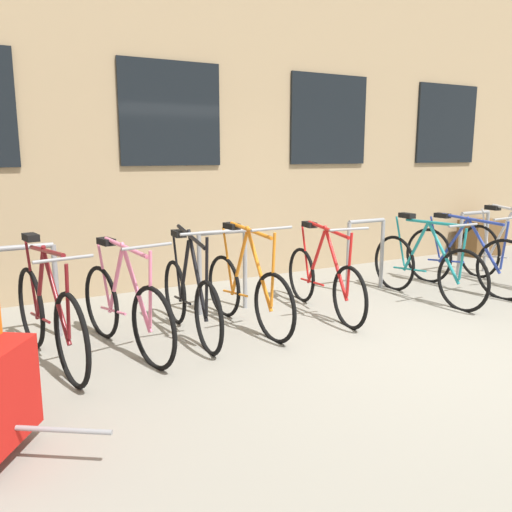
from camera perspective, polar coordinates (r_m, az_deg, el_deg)
The scene contains 12 objects.
ground_plane at distance 5.07m, azimuth 17.73°, elevation -9.39°, with size 42.00×42.00×0.00m, color gray.
storefront_building at distance 10.77m, azimuth -9.83°, elevation 18.19°, with size 28.00×7.33×6.21m.
bike_rack at distance 6.27m, azimuth 4.71°, elevation 0.15°, with size 6.60×0.05×0.91m.
bicycle_blue at distance 7.25m, azimuth 21.46°, elevation -0.30°, with size 0.44×1.84×1.00m.
bicycle_orange at distance 5.30m, azimuth -0.97°, elevation -3.69°, with size 0.44×1.64×1.08m.
bicycle_teal at distance 6.63m, azimuth 17.81°, elevation -1.15°, with size 0.44×1.79×1.02m.
bicycle_maroon at distance 4.71m, azimuth -21.40°, elevation -6.08°, with size 0.46×1.80×1.07m.
bicycle_red at distance 5.82m, azimuth 7.27°, elevation -2.54°, with size 0.44×1.72×1.02m.
bicycle_black at distance 5.08m, azimuth -7.10°, elevation -4.46°, with size 0.44×1.64×1.09m.
bicycle_silver at distance 7.78m, azimuth 25.48°, elevation 0.18°, with size 0.44×1.76×1.10m.
bicycle_pink at distance 4.81m, azimuth -13.92°, elevation -5.49°, with size 0.50×1.66×1.03m.
planter_box at distance 9.95m, azimuth 23.00°, elevation 1.87°, with size 0.70×0.44×0.60m, color brown.
Camera 1 is at (-3.50, -3.24, 1.71)m, focal length 37.18 mm.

